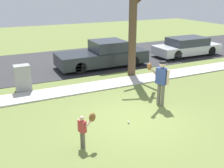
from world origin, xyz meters
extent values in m
plane|color=olive|center=(0.00, 3.50, 0.00)|extent=(48.00, 48.00, 0.00)
cube|color=beige|center=(0.00, 3.60, 0.03)|extent=(36.00, 1.20, 0.06)
cube|color=#2D2D30|center=(0.00, 8.60, 0.01)|extent=(36.00, 6.80, 0.02)
cylinder|color=#6B6656|center=(1.51, 0.53, 0.44)|extent=(0.14, 0.14, 0.87)
cylinder|color=#6B6656|center=(1.44, 0.69, 0.44)|extent=(0.14, 0.14, 0.87)
cube|color=#33478C|center=(1.48, 0.61, 1.18)|extent=(0.37, 0.48, 0.62)
sphere|color=beige|center=(1.48, 0.61, 1.63)|extent=(0.24, 0.24, 0.24)
cylinder|color=black|center=(1.48, 0.61, 1.72)|extent=(0.25, 0.25, 0.07)
cylinder|color=beige|center=(1.57, 0.37, 1.20)|extent=(0.10, 0.10, 0.58)
cylinder|color=beige|center=(1.14, 0.75, 1.40)|extent=(0.54, 0.29, 0.42)
ellipsoid|color=brown|center=(0.95, 0.68, 1.60)|extent=(0.26, 0.21, 0.26)
cylinder|color=#6B6656|center=(-2.23, -0.82, 0.24)|extent=(0.08, 0.08, 0.48)
cylinder|color=#6B6656|center=(-2.20, -0.91, 0.24)|extent=(0.08, 0.08, 0.48)
cube|color=#B73838|center=(-2.22, -0.86, 0.66)|extent=(0.21, 0.26, 0.34)
sphere|color=beige|center=(-2.22, -0.86, 0.90)|extent=(0.13, 0.13, 0.13)
cylinder|color=beige|center=(-2.27, -0.73, 0.67)|extent=(0.06, 0.06, 0.32)
cylinder|color=beige|center=(-2.03, -0.94, 0.78)|extent=(0.30, 0.16, 0.23)
ellipsoid|color=brown|center=(-1.92, -0.90, 0.89)|extent=(0.26, 0.21, 0.26)
sphere|color=white|center=(-0.36, -0.19, 0.04)|extent=(0.07, 0.07, 0.07)
cube|color=gray|center=(-3.05, 4.46, 0.59)|extent=(0.66, 0.50, 1.18)
cylinder|color=brown|center=(2.38, 4.45, 2.94)|extent=(0.40, 0.40, 5.88)
cube|color=#23282D|center=(1.65, 6.63, 0.55)|extent=(5.20, 1.95, 0.70)
cube|color=#2D333D|center=(2.04, 6.63, 1.20)|extent=(1.82, 1.79, 0.60)
cylinder|color=black|center=(0.04, 5.76, 0.34)|extent=(0.64, 0.22, 0.64)
cylinder|color=black|center=(0.04, 7.49, 0.34)|extent=(0.64, 0.22, 0.64)
cylinder|color=black|center=(3.26, 5.76, 0.34)|extent=(0.64, 0.22, 0.64)
cylinder|color=black|center=(3.26, 7.49, 0.34)|extent=(0.64, 0.22, 0.64)
cube|color=silver|center=(7.93, 6.68, 0.47)|extent=(4.60, 1.80, 0.55)
cube|color=#2D333D|center=(7.93, 6.68, 1.00)|extent=(2.53, 1.66, 0.50)
cylinder|color=black|center=(6.51, 5.89, 0.34)|extent=(0.64, 0.22, 0.64)
cylinder|color=black|center=(6.51, 7.47, 0.34)|extent=(0.64, 0.22, 0.64)
cylinder|color=black|center=(9.36, 5.89, 0.34)|extent=(0.64, 0.22, 0.64)
cylinder|color=black|center=(9.36, 7.47, 0.34)|extent=(0.64, 0.22, 0.64)
camera|label=1|loc=(-4.30, -7.11, 4.21)|focal=42.62mm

